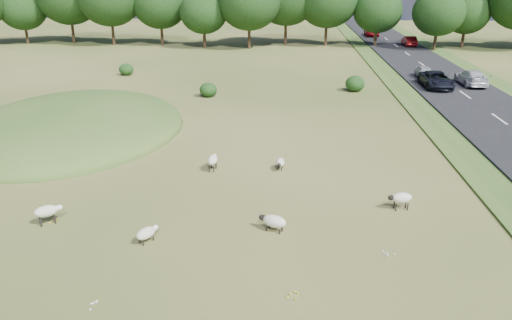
{
  "coord_description": "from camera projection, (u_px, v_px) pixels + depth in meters",
  "views": [
    {
      "loc": [
        3.63,
        -21.99,
        10.93
      ],
      "look_at": [
        2.0,
        4.0,
        1.0
      ],
      "focal_mm": 35.0,
      "sensor_mm": 36.0,
      "label": 1
    }
  ],
  "objects": [
    {
      "name": "road",
      "position": [
        446.0,
        82.0,
        51.38
      ],
      "size": [
        8.0,
        150.0,
        0.25
      ],
      "primitive_type": "cube",
      "color": "black",
      "rests_on": "ground"
    },
    {
      "name": "sheep_2",
      "position": [
        401.0,
        198.0,
        24.13
      ],
      "size": [
        1.26,
        0.7,
        0.88
      ],
      "rotation": [
        0.0,
        0.0,
        3.32
      ],
      "color": "#BCB49C",
      "rests_on": "ground"
    },
    {
      "name": "car_7",
      "position": [
        409.0,
        41.0,
        75.02
      ],
      "size": [
        1.53,
        4.4,
        1.45
      ],
      "primitive_type": "imported",
      "rotation": [
        0.0,
        0.0,
        3.14
      ],
      "color": "maroon",
      "rests_on": "road"
    },
    {
      "name": "sheep_1",
      "position": [
        47.0,
        211.0,
        22.75
      ],
      "size": [
        1.26,
        1.05,
        0.91
      ],
      "rotation": [
        0.0,
        0.0,
        0.6
      ],
      "color": "#BCB49C",
      "rests_on": "ground"
    },
    {
      "name": "sheep_5",
      "position": [
        280.0,
        163.0,
        29.12
      ],
      "size": [
        0.57,
        1.13,
        0.64
      ],
      "rotation": [
        0.0,
        0.0,
        4.62
      ],
      "color": "#BCB49C",
      "rests_on": "ground"
    },
    {
      "name": "sheep_4",
      "position": [
        213.0,
        160.0,
        28.9
      ],
      "size": [
        0.63,
        1.29,
        0.92
      ],
      "rotation": [
        0.0,
        0.0,
        1.5
      ],
      "color": "#BCB49C",
      "rests_on": "ground"
    },
    {
      "name": "sheep_0",
      "position": [
        147.0,
        233.0,
        21.29
      ],
      "size": [
        0.96,
        1.18,
        0.68
      ],
      "rotation": [
        0.0,
        0.0,
        1.0
      ],
      "color": "#BCB49C",
      "rests_on": "ground"
    },
    {
      "name": "sheep_3",
      "position": [
        274.0,
        221.0,
        22.17
      ],
      "size": [
        1.39,
        0.98,
        0.77
      ],
      "rotation": [
        0.0,
        0.0,
        2.72
      ],
      "color": "#BCB49C",
      "rests_on": "ground"
    },
    {
      "name": "ground",
      "position": [
        245.0,
        105.0,
        43.27
      ],
      "size": [
        160.0,
        160.0,
        0.0
      ],
      "primitive_type": "plane",
      "color": "#324C17",
      "rests_on": "ground"
    },
    {
      "name": "car_4",
      "position": [
        425.0,
        72.0,
        52.49
      ],
      "size": [
        1.51,
        3.75,
        1.28
      ],
      "primitive_type": "imported",
      "color": "#A7ABAF",
      "rests_on": "road"
    },
    {
      "name": "car_2",
      "position": [
        372.0,
        32.0,
        86.13
      ],
      "size": [
        2.14,
        4.65,
        1.29
      ],
      "primitive_type": "imported",
      "color": "maroon",
      "rests_on": "road"
    },
    {
      "name": "car_5",
      "position": [
        472.0,
        77.0,
        49.39
      ],
      "size": [
        2.11,
        5.19,
        1.51
      ],
      "primitive_type": "imported",
      "rotation": [
        0.0,
        0.0,
        3.14
      ],
      "color": "silver",
      "rests_on": "road"
    },
    {
      "name": "treeline",
      "position": [
        257.0,
        2.0,
        74.04
      ],
      "size": [
        96.28,
        14.66,
        11.7
      ],
      "color": "black",
      "rests_on": "ground"
    },
    {
      "name": "mound",
      "position": [
        72.0,
        130.0,
        36.51
      ],
      "size": [
        16.0,
        20.0,
        4.0
      ],
      "primitive_type": "ellipsoid",
      "color": "#33561E",
      "rests_on": "ground"
    },
    {
      "name": "car_1",
      "position": [
        376.0,
        22.0,
        103.56
      ],
      "size": [
        1.83,
        4.49,
        1.3
      ],
      "primitive_type": "imported",
      "rotation": [
        0.0,
        0.0,
        3.14
      ],
      "color": "maroon",
      "rests_on": "road"
    },
    {
      "name": "car_3",
      "position": [
        436.0,
        80.0,
        48.31
      ],
      "size": [
        2.49,
        5.4,
        1.5
      ],
      "primitive_type": "imported",
      "color": "black",
      "rests_on": "road"
    },
    {
      "name": "shrubs",
      "position": [
        245.0,
        81.0,
        49.3
      ],
      "size": [
        26.07,
        11.03,
        1.52
      ],
      "color": "black",
      "rests_on": "ground"
    }
  ]
}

